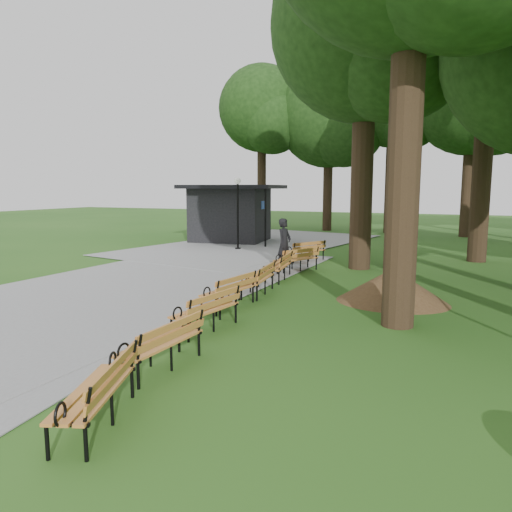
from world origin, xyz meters
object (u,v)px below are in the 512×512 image
at_px(bench_4, 258,279).
at_px(bench_6, 296,259).
at_px(person, 284,244).
at_px(bench_7, 305,251).
at_px(lamp_post, 238,199).
at_px(lawn_tree_2, 367,27).
at_px(bench_1, 160,343).
at_px(bench_3, 228,291).
at_px(bench_2, 205,310).
at_px(bench_5, 278,267).
at_px(bench_0, 94,392).
at_px(kiosk, 230,213).
at_px(dirt_mound, 393,285).
at_px(lawn_tree_4, 492,22).

relative_size(bench_4, bench_6, 1.00).
xyz_separation_m(person, bench_7, (0.17, 2.00, -0.51)).
xyz_separation_m(lamp_post, bench_7, (4.21, -2.32, -2.05)).
relative_size(lamp_post, lawn_tree_2, 0.29).
distance_m(bench_1, bench_7, 12.33).
bearing_deg(person, lawn_tree_2, -54.82).
bearing_deg(bench_3, bench_2, 20.47).
height_order(person, bench_1, person).
height_order(bench_1, bench_5, same).
bearing_deg(bench_0, lamp_post, 179.41).
xyz_separation_m(kiosk, lawn_tree_2, (8.60, -6.25, 7.06)).
height_order(bench_3, bench_7, same).
bearing_deg(dirt_mound, lawn_tree_2, 110.95).
distance_m(lamp_post, bench_2, 13.57).
distance_m(kiosk, bench_7, 8.35).
bearing_deg(bench_7, bench_1, 36.56).
bearing_deg(bench_1, lawn_tree_2, 178.44).
relative_size(person, lawn_tree_4, 0.15).
height_order(kiosk, lawn_tree_4, lawn_tree_4).
distance_m(bench_0, bench_6, 11.99).
bearing_deg(lawn_tree_2, bench_2, -98.30).
height_order(dirt_mound, bench_4, dirt_mound).
distance_m(bench_2, lawn_tree_2, 12.44).
bearing_deg(bench_3, bench_6, -170.26).
distance_m(person, bench_1, 10.39).
bearing_deg(bench_5, person, -172.76).
distance_m(bench_0, bench_4, 7.93).
distance_m(person, lawn_tree_4, 11.81).
xyz_separation_m(person, lawn_tree_2, (2.56, 1.22, 7.69)).
xyz_separation_m(bench_6, lawn_tree_4, (6.05, 5.25, 8.94)).
bearing_deg(bench_4, dirt_mound, 91.12).
bearing_deg(dirt_mound, bench_4, -171.61).
distance_m(bench_5, bench_7, 4.09).
relative_size(bench_6, lawn_tree_4, 0.15).
height_order(dirt_mound, lawn_tree_4, lawn_tree_4).
bearing_deg(person, bench_2, -161.69).
relative_size(bench_2, bench_6, 1.00).
height_order(dirt_mound, bench_5, dirt_mound).
bearing_deg(bench_1, bench_6, -170.89).
height_order(bench_3, bench_5, same).
bearing_deg(bench_2, bench_6, -167.01).
bearing_deg(dirt_mound, person, 139.65).
bearing_deg(bench_5, lawn_tree_2, 140.88).
bearing_deg(bench_7, lawn_tree_2, 101.81).
xyz_separation_m(kiosk, bench_5, (6.60, -9.55, -1.15)).
bearing_deg(bench_1, bench_3, -165.35).
relative_size(bench_2, bench_5, 1.00).
height_order(dirt_mound, bench_0, dirt_mound).
height_order(person, bench_4, person).
xyz_separation_m(kiosk, bench_6, (6.62, -7.76, -1.15)).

